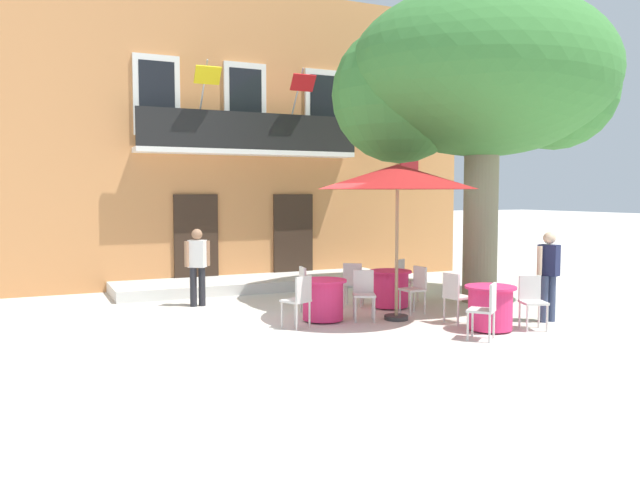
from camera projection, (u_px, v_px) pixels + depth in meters
name	position (u px, v px, depth m)	size (l,w,h in m)	color
ground_plane	(315.00, 319.00, 11.72)	(120.00, 120.00, 0.00)	beige
building_facade	(223.00, 143.00, 17.90)	(13.00, 5.09, 7.50)	#CC844C
entrance_step_platform	(258.00, 283.00, 15.55)	(6.89, 1.80, 0.25)	silver
plane_tree	(478.00, 80.00, 13.29)	(5.90, 5.18, 6.55)	#7F755B
cafe_table_near_tree	(490.00, 308.00, 10.74)	(0.86, 0.86, 0.76)	#E52D66
cafe_chair_near_tree_0	(455.00, 294.00, 11.32)	(0.45, 0.45, 0.91)	silver
cafe_chair_near_tree_1	(486.00, 307.00, 10.03)	(0.56, 0.56, 0.91)	silver
cafe_chair_near_tree_2	(532.00, 298.00, 10.86)	(0.52, 0.52, 0.91)	silver
cafe_table_middle	(323.00, 300.00, 11.55)	(0.86, 0.86, 0.76)	#E52D66
cafe_chair_middle_0	(364.00, 291.00, 11.63)	(0.53, 0.53, 0.91)	silver
cafe_chair_middle_1	(308.00, 287.00, 12.24)	(0.45, 0.45, 0.91)	silver
cafe_chair_middle_2	(299.00, 298.00, 10.91)	(0.53, 0.53, 0.91)	silver
cafe_table_front	(390.00, 288.00, 12.90)	(0.86, 0.86, 0.76)	#E52D66
cafe_chair_front_0	(404.00, 278.00, 13.55)	(0.55, 0.55, 0.91)	silver
cafe_chair_front_1	(353.00, 281.00, 12.97)	(0.56, 0.56, 0.91)	silver
cafe_chair_front_2	(416.00, 286.00, 12.27)	(0.42, 0.42, 0.91)	silver
cafe_umbrella	(397.00, 177.00, 11.50)	(2.90, 2.90, 2.85)	#997A56
pedestrian_near_entrance	(549.00, 271.00, 11.44)	(0.53, 0.40, 1.63)	#384260
pedestrian_mid_plaza	(197.00, 263.00, 13.03)	(0.53, 0.38, 1.60)	#232328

